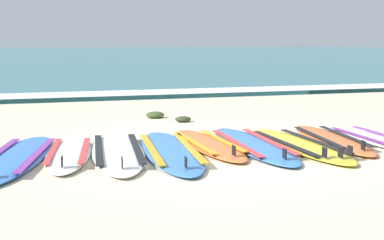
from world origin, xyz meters
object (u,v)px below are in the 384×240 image
(surfboard_2, at_px, (118,151))
(surfboard_7, at_px, (332,139))
(surfboard_4, at_px, (208,144))
(surfboard_8, at_px, (372,138))
(surfboard_6, at_px, (299,145))
(surfboard_0, at_px, (16,157))
(surfboard_1, at_px, (69,153))
(surfboard_5, at_px, (252,144))
(surfboard_3, at_px, (170,151))

(surfboard_2, distance_m, surfboard_7, 2.82)
(surfboard_4, relative_size, surfboard_8, 1.10)
(surfboard_4, xyz_separation_m, surfboard_6, (1.08, -0.34, 0.00))
(surfboard_7, relative_size, surfboard_8, 1.13)
(surfboard_8, bearing_deg, surfboard_0, 178.53)
(surfboard_0, xyz_separation_m, surfboard_8, (4.51, -0.12, 0.00))
(surfboard_7, xyz_separation_m, surfboard_8, (0.54, -0.10, 0.00))
(surfboard_6, bearing_deg, surfboard_1, 174.46)
(surfboard_1, relative_size, surfboard_6, 0.87)
(surfboard_4, distance_m, surfboard_8, 2.23)
(surfboard_2, height_order, surfboard_8, same)
(surfboard_2, height_order, surfboard_4, same)
(surfboard_7, bearing_deg, surfboard_5, -177.83)
(surfboard_2, bearing_deg, surfboard_3, -12.74)
(surfboard_0, distance_m, surfboard_7, 3.96)
(surfboard_1, relative_size, surfboard_8, 1.05)
(surfboard_2, relative_size, surfboard_5, 1.01)
(surfboard_5, relative_size, surfboard_6, 1.04)
(surfboard_2, bearing_deg, surfboard_5, -2.01)
(surfboard_4, bearing_deg, surfboard_0, -177.08)
(surfboard_1, xyz_separation_m, surfboard_6, (2.80, -0.27, 0.00))
(surfboard_3, xyz_separation_m, surfboard_6, (1.64, -0.09, 0.00))
(surfboard_0, distance_m, surfboard_2, 1.14)
(surfboard_5, xyz_separation_m, surfboard_8, (1.69, -0.06, 0.00))
(surfboard_0, xyz_separation_m, surfboard_7, (3.96, -0.01, 0.00))
(surfboard_1, xyz_separation_m, surfboard_3, (1.16, -0.18, -0.00))
(surfboard_2, height_order, surfboard_6, same)
(surfboard_2, relative_size, surfboard_6, 1.05)
(surfboard_0, height_order, surfboard_7, same)
(surfboard_4, relative_size, surfboard_5, 0.87)
(surfboard_3, relative_size, surfboard_5, 1.03)
(surfboard_3, distance_m, surfboard_5, 1.08)
(surfboard_1, bearing_deg, surfboard_0, -175.43)
(surfboard_4, bearing_deg, surfboard_3, -155.51)
(surfboard_0, bearing_deg, surfboard_3, -4.43)
(surfboard_7, height_order, surfboard_8, same)
(surfboard_0, distance_m, surfboard_1, 0.58)
(surfboard_3, height_order, surfboard_5, same)
(surfboard_4, xyz_separation_m, surfboard_7, (1.67, -0.13, -0.00))
(surfboard_2, distance_m, surfboard_8, 3.37)
(surfboard_0, height_order, surfboard_5, same)
(surfboard_1, xyz_separation_m, surfboard_4, (1.72, 0.07, -0.00))
(surfboard_0, bearing_deg, surfboard_7, -0.21)
(surfboard_5, bearing_deg, surfboard_8, -1.96)
(surfboard_2, xyz_separation_m, surfboard_7, (2.82, -0.02, 0.00))
(surfboard_1, height_order, surfboard_7, same)
(surfboard_5, bearing_deg, surfboard_4, 161.62)
(surfboard_1, distance_m, surfboard_2, 0.56)
(surfboard_1, bearing_deg, surfboard_5, -2.65)
(surfboard_0, xyz_separation_m, surfboard_6, (3.37, -0.23, 0.00))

